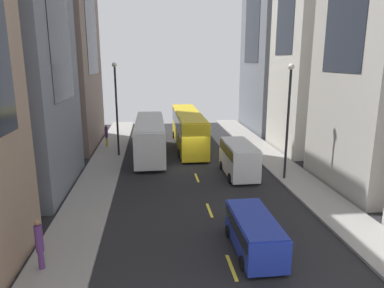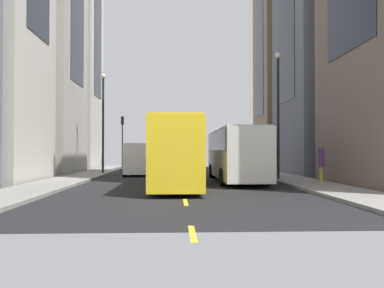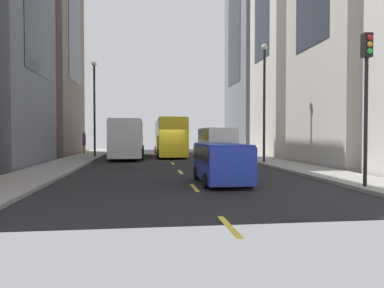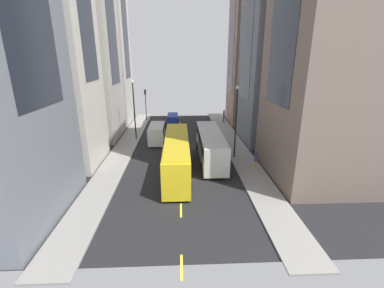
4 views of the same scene
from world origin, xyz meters
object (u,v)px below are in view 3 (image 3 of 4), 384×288
Objects in this scene: traffic_light_near_corner at (367,80)px; pedestrian_crossing_near at (84,142)px; streetcar_yellow at (169,134)px; car_blue_0 at (221,160)px; city_bus_white at (128,136)px; delivery_van_white at (217,142)px.

pedestrian_crossing_near is at bearing 120.95° from traffic_light_near_corner.
traffic_light_near_corner is (5.99, -23.59, 2.05)m from streetcar_yellow.
car_blue_0 is at bearing -68.04° from pedestrian_crossing_near.
city_bus_white is 18.50m from car_blue_0.
pedestrian_crossing_near reaches higher than car_blue_0.
city_bus_white is 2.51× the size of car_blue_0.
delivery_van_white is at bearing -73.68° from streetcar_yellow.
car_blue_0 is 23.24m from pedestrian_crossing_near.
car_blue_0 is 2.08× the size of pedestrian_crossing_near.
car_blue_0 is (0.96, -20.95, -1.11)m from streetcar_yellow.
traffic_light_near_corner is at bearing -64.19° from city_bus_white.
streetcar_yellow is at bearing -3.95° from pedestrian_crossing_near.
pedestrian_crossing_near is 28.04m from traffic_light_near_corner.
pedestrian_crossing_near is (-9.32, 21.28, 0.33)m from car_blue_0.
streetcar_yellow is at bearing 104.24° from traffic_light_near_corner.
delivery_van_white is at bearing 79.89° from car_blue_0.
delivery_van_white is 1.12× the size of car_blue_0.
traffic_light_near_corner reaches higher than city_bus_white.
delivery_van_white reaches higher than pedestrian_crossing_near.
streetcar_yellow reaches higher than city_bus_white.
streetcar_yellow is at bearing 106.32° from delivery_van_white.
city_bus_white is 22.83m from traffic_light_near_corner.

